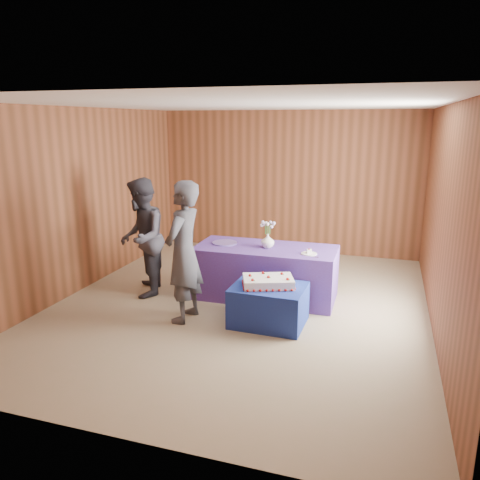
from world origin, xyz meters
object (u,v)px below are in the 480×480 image
at_px(cake_table, 269,305).
at_px(sheet_cake, 268,282).
at_px(guest_right, 142,238).
at_px(vase, 268,241).
at_px(guest_left, 184,252).
at_px(serving_table, 265,272).

bearing_deg(cake_table, sheet_cake, 142.21).
xyz_separation_m(cake_table, sheet_cake, (-0.01, 0.01, 0.31)).
bearing_deg(sheet_cake, guest_right, 146.81).
distance_m(vase, guest_left, 1.35).
bearing_deg(sheet_cake, vase, 84.55).
distance_m(sheet_cake, guest_left, 1.12).
xyz_separation_m(serving_table, guest_right, (-1.74, -0.43, 0.49)).
relative_size(serving_table, vase, 10.12).
bearing_deg(cake_table, serving_table, 108.72).
bearing_deg(guest_right, serving_table, 82.02).
distance_m(vase, guest_right, 1.82).
bearing_deg(cake_table, guest_right, 168.58).
distance_m(sheet_cake, vase, 0.95).
xyz_separation_m(serving_table, sheet_cake, (0.26, -0.88, 0.18)).
bearing_deg(guest_left, vase, 145.86).
distance_m(serving_table, vase, 0.47).
xyz_separation_m(guest_left, guest_right, (-0.95, 0.65, -0.04)).
bearing_deg(vase, sheet_cake, -75.03).
height_order(sheet_cake, guest_left, guest_left).
height_order(cake_table, guest_right, guest_right).
bearing_deg(serving_table, cake_table, -73.42).
relative_size(cake_table, guest_right, 0.52).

